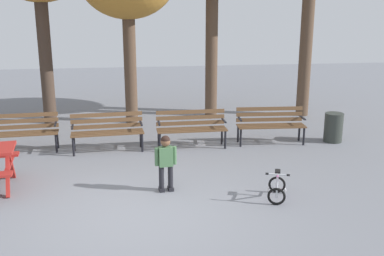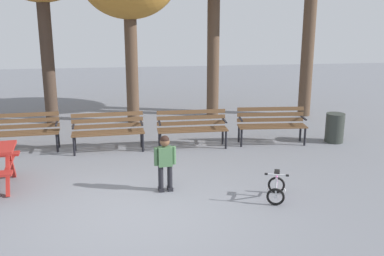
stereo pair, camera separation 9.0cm
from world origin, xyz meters
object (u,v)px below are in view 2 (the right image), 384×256
Objects in this scene: park_bench_far_left at (22,129)px; park_bench_far_right at (271,122)px; park_bench_left at (108,129)px; trash_bin at (335,128)px; child_standing at (165,159)px; kids_bicycle at (276,188)px; park_bench_right at (192,126)px.

park_bench_far_right is (5.71, -0.15, 0.00)m from park_bench_far_left.
park_bench_left reaches higher than trash_bin.
park_bench_far_right is at bearing 0.94° from park_bench_left.
park_bench_far_right reaches higher than trash_bin.
child_standing is 1.62× the size of kids_bicycle.
park_bench_far_right is 3.74m from child_standing.
kids_bicycle is (-0.89, -3.18, -0.31)m from park_bench_far_right.
park_bench_far_right reaches higher than kids_bicycle.
park_bench_far_left is 7.26m from trash_bin.
park_bench_left is 1.91m from park_bench_right.
park_bench_right is at bearing 178.99° from trash_bin.
child_standing is at bearing -42.24° from park_bench_far_left.
child_standing is at bearing -136.64° from park_bench_far_right.
child_standing is at bearing -107.92° from park_bench_right.
park_bench_far_left is at bearing 137.76° from child_standing.
park_bench_far_left is at bearing 176.97° from park_bench_right.
park_bench_right is at bearing 0.25° from park_bench_left.
park_bench_right is at bearing 72.08° from child_standing.
trash_bin is at bearing -0.56° from park_bench_left.
kids_bicycle is at bearing -46.85° from park_bench_left.
trash_bin is at bearing -4.26° from park_bench_far_right.
trash_bin is (4.26, 2.45, -0.24)m from child_standing.
park_bench_left is at bearing 113.54° from child_standing.
park_bench_far_left is 1.00× the size of park_bench_far_right.
park_bench_right is 2.29× the size of trash_bin.
park_bench_right is at bearing -3.03° from park_bench_far_left.
child_standing is at bearing -150.07° from trash_bin.
child_standing is 1.45× the size of trash_bin.
park_bench_far_left is 5.71m from park_bench_far_right.
trash_bin is at bearing 51.54° from kids_bicycle.
park_bench_right is (1.91, 0.01, 0.00)m from park_bench_left.
park_bench_right is 1.91m from park_bench_far_right.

